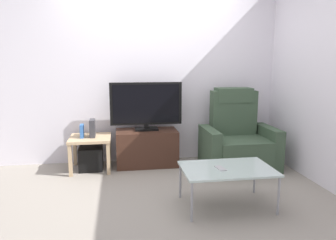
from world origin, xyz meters
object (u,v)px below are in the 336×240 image
(television, at_px, (146,105))
(book_upright, at_px, (82,131))
(recliner_armchair, at_px, (237,140))
(side_table, at_px, (90,142))
(subwoofer_box, at_px, (91,158))
(game_console, at_px, (92,128))
(cell_phone, at_px, (221,168))
(coffee_table, at_px, (227,170))
(tv_stand, at_px, (147,148))

(television, bearing_deg, book_upright, -171.98)
(recliner_armchair, bearing_deg, side_table, 177.20)
(subwoofer_box, bearing_deg, book_upright, -168.69)
(recliner_armchair, distance_m, book_upright, 2.12)
(book_upright, bearing_deg, television, 8.02)
(game_console, bearing_deg, side_table, -164.05)
(side_table, distance_m, cell_phone, 1.94)
(coffee_table, bearing_deg, side_table, 136.59)
(cell_phone, bearing_deg, coffee_table, 8.63)
(tv_stand, bearing_deg, television, 90.00)
(tv_stand, height_order, subwoofer_box, tv_stand)
(tv_stand, distance_m, game_console, 0.80)
(television, distance_m, coffee_table, 1.68)
(subwoofer_box, height_order, coffee_table, coffee_table)
(subwoofer_box, bearing_deg, side_table, 90.00)
(game_console, bearing_deg, recliner_armchair, -5.22)
(recliner_armchair, xyz_separation_m, side_table, (-2.00, 0.17, 0.01))
(game_console, bearing_deg, coffee_table, -44.32)
(tv_stand, xyz_separation_m, subwoofer_box, (-0.76, -0.08, -0.10))
(subwoofer_box, distance_m, game_console, 0.42)
(recliner_armchair, height_order, side_table, recliner_armchair)
(subwoofer_box, distance_m, cell_phone, 1.96)
(tv_stand, distance_m, side_table, 0.78)
(television, height_order, subwoofer_box, television)
(subwoofer_box, height_order, game_console, game_console)
(book_upright, height_order, coffee_table, book_upright)
(recliner_armchair, bearing_deg, subwoofer_box, 177.20)
(television, bearing_deg, recliner_armchair, -12.37)
(subwoofer_box, bearing_deg, tv_stand, 6.19)
(coffee_table, relative_size, cell_phone, 6.00)
(book_upright, xyz_separation_m, game_console, (0.14, 0.03, 0.03))
(book_upright, xyz_separation_m, cell_phone, (1.46, -1.36, -0.13))
(subwoofer_box, bearing_deg, game_console, 15.95)
(side_table, xyz_separation_m, book_upright, (-0.10, -0.02, 0.16))
(recliner_armchair, relative_size, coffee_table, 1.20)
(television, distance_m, game_console, 0.79)
(subwoofer_box, bearing_deg, coffee_table, -43.41)
(recliner_armchair, xyz_separation_m, book_upright, (-2.10, 0.15, 0.17))
(recliner_armchair, xyz_separation_m, cell_phone, (-0.64, -1.21, 0.03))
(side_table, xyz_separation_m, cell_phone, (1.36, -1.38, 0.03))
(tv_stand, relative_size, cell_phone, 5.66)
(television, xyz_separation_m, coffee_table, (0.67, -1.46, -0.48))
(side_table, xyz_separation_m, coffee_table, (1.44, -1.36, -0.00))
(side_table, height_order, subwoofer_box, side_table)
(television, xyz_separation_m, game_console, (-0.73, -0.09, -0.28))
(side_table, xyz_separation_m, subwoofer_box, (0.00, -0.00, -0.23))
(recliner_armchair, height_order, cell_phone, recliner_armchair)
(game_console, relative_size, coffee_table, 0.26)
(side_table, relative_size, book_upright, 3.07)
(television, height_order, cell_phone, television)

